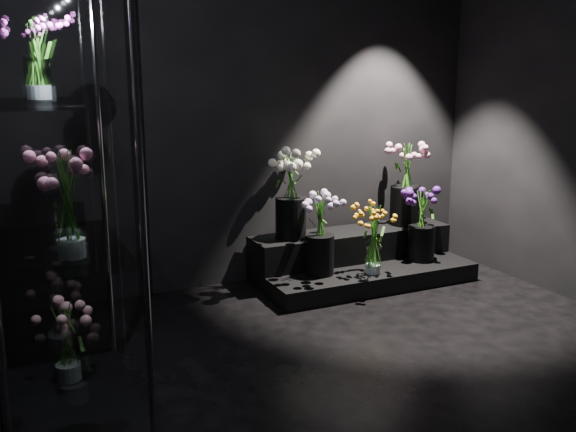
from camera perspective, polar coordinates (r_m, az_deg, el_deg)
floor at (r=3.78m, az=8.97°, el=-14.29°), size 4.00×4.00×0.00m
wall_back at (r=5.14m, az=-3.09°, el=9.38°), size 4.00×0.00×4.00m
display_riser at (r=5.40m, az=6.19°, el=-3.88°), size 1.76×0.78×0.39m
display_case at (r=3.16m, az=-20.01°, el=1.84°), size 0.63×1.05×2.30m
bouquet_orange_bells at (r=5.04m, az=7.64°, el=-2.04°), size 0.27×0.27×0.55m
bouquet_lilac at (r=4.95m, az=2.84°, el=-0.77°), size 0.40×0.40×0.67m
bouquet_purple at (r=5.44m, az=11.83°, el=-0.41°), size 0.35×0.35×0.60m
bouquet_cream_roses at (r=5.07m, az=0.25°, el=2.67°), size 0.44×0.44×0.71m
bouquet_pink_roses at (r=5.63m, az=10.49°, el=3.14°), size 0.42×0.42×0.71m
bouquet_case_pink at (r=2.96m, az=-18.94°, el=1.12°), size 0.40×0.40×0.47m
bouquet_case_magenta at (r=3.28m, az=-21.49°, el=13.06°), size 0.27×0.27×0.38m
bouquet_case_base_pink at (r=3.61m, az=-19.13°, el=-10.39°), size 0.39×0.39×0.42m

